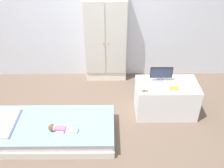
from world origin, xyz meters
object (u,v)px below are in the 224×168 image
(rocking_horse_toy, at_px, (145,88))
(doll, at_px, (57,128))
(bed, at_px, (53,130))
(tv_monitor, at_px, (161,73))
(wardrobe, at_px, (106,39))
(book_orange, at_px, (174,88))
(tv_stand, at_px, (166,98))

(rocking_horse_toy, bearing_deg, doll, -158.09)
(doll, bearing_deg, bed, 129.58)
(tv_monitor, bearing_deg, wardrobe, 132.36)
(wardrobe, distance_m, tv_monitor, 1.25)
(bed, bearing_deg, book_orange, 13.47)
(wardrobe, bearing_deg, tv_stand, -47.23)
(doll, xyz_separation_m, rocking_horse_toy, (1.19, 0.48, 0.31))
(rocking_horse_toy, relative_size, book_orange, 0.88)
(tv_monitor, xyz_separation_m, book_orange, (0.16, -0.21, -0.13))
(tv_stand, distance_m, book_orange, 0.30)
(tv_monitor, distance_m, rocking_horse_toy, 0.40)
(bed, bearing_deg, doll, -50.42)
(bed, distance_m, doll, 0.23)
(doll, relative_size, tv_stand, 0.43)
(wardrobe, relative_size, rocking_horse_toy, 12.92)
(rocking_horse_toy, height_order, book_orange, rocking_horse_toy)
(bed, bearing_deg, tv_stand, 17.82)
(wardrobe, height_order, rocking_horse_toy, wardrobe)
(bed, height_order, book_orange, book_orange)
(doll, bearing_deg, tv_stand, 23.03)
(bed, distance_m, book_orange, 1.83)
(wardrobe, distance_m, tv_stand, 1.48)
(bed, bearing_deg, wardrobe, 64.84)
(tv_stand, xyz_separation_m, rocking_horse_toy, (-0.37, -0.18, 0.32))
(tv_stand, xyz_separation_m, book_orange, (0.07, -0.12, 0.27))
(wardrobe, bearing_deg, tv_monitor, -47.64)
(tv_stand, xyz_separation_m, tv_monitor, (-0.10, 0.09, 0.40))
(rocking_horse_toy, bearing_deg, book_orange, 8.38)
(bed, relative_size, rocking_horse_toy, 13.86)
(bed, xyz_separation_m, doll, (0.11, -0.13, 0.16))
(rocking_horse_toy, distance_m, book_orange, 0.45)
(bed, bearing_deg, tv_monitor, 21.76)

